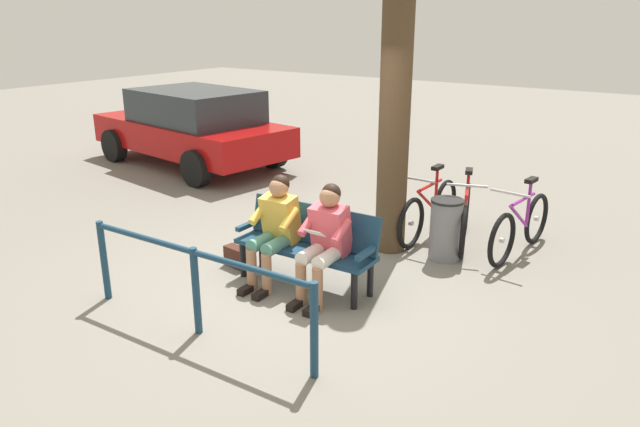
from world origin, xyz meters
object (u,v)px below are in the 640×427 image
(tree_trunk, at_px, (395,102))
(litter_bin, at_px, (446,229))
(bench, at_px, (308,240))
(handbag, at_px, (236,257))
(parked_car, at_px, (192,126))
(person_reading, at_px, (325,237))
(bicycle_orange, at_px, (429,211))
(bicycle_green, at_px, (465,216))
(person_companion, at_px, (275,225))
(bicycle_red, at_px, (520,227))

(tree_trunk, xyz_separation_m, litter_bin, (-0.69, -0.10, -1.47))
(bench, height_order, handbag, bench)
(parked_car, bearing_deg, person_reading, 156.37)
(bench, xyz_separation_m, litter_bin, (-0.95, -1.50, -0.13))
(person_reading, relative_size, litter_bin, 1.60)
(tree_trunk, bearing_deg, parked_car, -18.20)
(tree_trunk, bearing_deg, bicycle_orange, -106.79)
(person_reading, height_order, bicycle_green, person_reading)
(person_companion, height_order, litter_bin, person_companion)
(person_reading, relative_size, bicycle_red, 0.72)
(handbag, distance_m, tree_trunk, 2.60)
(person_companion, height_order, handbag, person_companion)
(handbag, bearing_deg, person_reading, 177.90)
(bench, bearing_deg, handbag, 4.78)
(bicycle_red, bearing_deg, litter_bin, -40.67)
(person_companion, height_order, bicycle_orange, person_companion)
(person_reading, height_order, handbag, person_reading)
(person_reading, relative_size, handbag, 4.00)
(person_reading, xyz_separation_m, person_companion, (0.64, 0.02, -0.00))
(litter_bin, height_order, bicycle_orange, bicycle_orange)
(handbag, height_order, bicycle_red, bicycle_red)
(bicycle_orange, bearing_deg, handbag, -32.01)
(bicycle_green, bearing_deg, handbag, -59.31)
(handbag, bearing_deg, bicycle_orange, -122.95)
(bench, xyz_separation_m, handbag, (0.96, 0.11, -0.39))
(bicycle_red, height_order, parked_car, parked_car)
(person_companion, xyz_separation_m, parked_car, (4.68, -3.30, 0.11))
(litter_bin, bearing_deg, person_reading, 69.33)
(parked_car, bearing_deg, tree_trunk, 169.86)
(person_reading, xyz_separation_m, bicycle_orange, (-0.14, -2.25, -0.31))
(person_reading, distance_m, bicycle_red, 2.67)
(bicycle_green, height_order, parked_car, parked_car)
(parked_car, bearing_deg, person_companion, 152.86)
(person_reading, distance_m, parked_car, 6.25)
(person_reading, bearing_deg, bench, -27.26)
(person_companion, xyz_separation_m, bicycle_red, (-1.96, -2.32, -0.30))
(tree_trunk, bearing_deg, person_reading, 92.57)
(person_companion, xyz_separation_m, litter_bin, (-1.26, -1.67, -0.29))
(person_companion, bearing_deg, tree_trunk, -111.51)
(person_companion, relative_size, bicycle_red, 0.72)
(bench, relative_size, person_companion, 1.34)
(person_companion, relative_size, bicycle_orange, 0.71)
(person_reading, distance_m, litter_bin, 1.79)
(bench, relative_size, person_reading, 1.34)
(litter_bin, height_order, bicycle_red, bicycle_red)
(tree_trunk, relative_size, bicycle_red, 2.20)
(person_companion, relative_size, parked_car, 0.27)
(person_companion, distance_m, parked_car, 5.73)
(bicycle_green, distance_m, parked_car, 6.03)
(tree_trunk, xyz_separation_m, bicycle_red, (-1.39, -0.75, -1.49))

